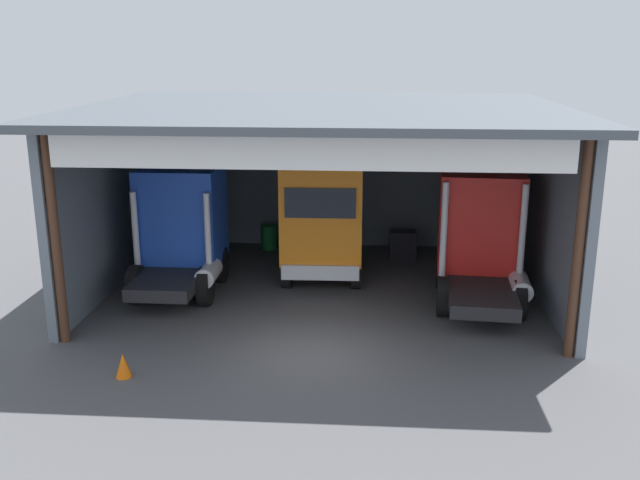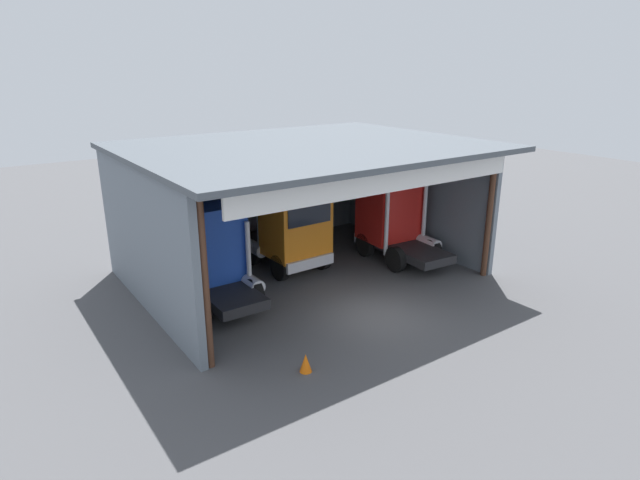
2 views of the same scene
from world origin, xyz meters
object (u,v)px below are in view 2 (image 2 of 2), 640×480
(traffic_cone, at_px, (306,363))
(truck_red_right_bay, at_px, (394,217))
(oil_drum, at_px, (213,248))
(truck_orange_center_bay, at_px, (291,227))
(truck_blue_center_right_bay, at_px, (211,253))
(tool_cart, at_px, (311,234))

(traffic_cone, bearing_deg, truck_red_right_bay, 33.75)
(truck_red_right_bay, relative_size, oil_drum, 5.44)
(truck_orange_center_bay, height_order, traffic_cone, truck_orange_center_bay)
(truck_red_right_bay, bearing_deg, oil_drum, 149.92)
(truck_orange_center_bay, bearing_deg, oil_drum, -59.13)
(traffic_cone, bearing_deg, truck_blue_center_right_bay, 91.56)
(oil_drum, height_order, tool_cart, tool_cart)
(truck_red_right_bay, relative_size, traffic_cone, 8.62)
(truck_blue_center_right_bay, xyz_separation_m, truck_orange_center_bay, (4.10, 1.04, -0.01))
(oil_drum, xyz_separation_m, tool_cart, (4.73, -0.97, 0.06))
(truck_blue_center_right_bay, xyz_separation_m, traffic_cone, (0.16, -5.97, -1.63))
(tool_cart, xyz_separation_m, traffic_cone, (-6.55, -9.42, -0.22))
(oil_drum, bearing_deg, truck_orange_center_bay, -57.90)
(truck_blue_center_right_bay, height_order, truck_red_right_bay, truck_blue_center_right_bay)
(truck_red_right_bay, xyz_separation_m, tool_cart, (-2.03, 3.68, -1.39))
(truck_orange_center_bay, bearing_deg, truck_red_right_bay, 163.42)
(truck_blue_center_right_bay, distance_m, oil_drum, 5.06)
(truck_orange_center_bay, distance_m, traffic_cone, 8.20)
(truck_red_right_bay, height_order, traffic_cone, truck_red_right_bay)
(truck_orange_center_bay, relative_size, traffic_cone, 8.40)
(tool_cart, bearing_deg, oil_drum, 168.42)
(truck_blue_center_right_bay, xyz_separation_m, tool_cart, (6.72, 3.44, -1.41))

